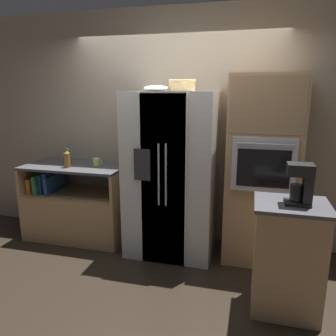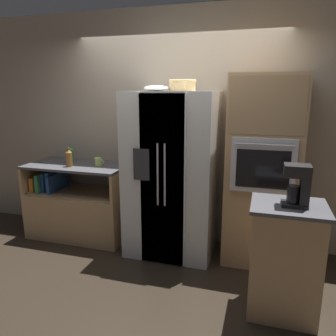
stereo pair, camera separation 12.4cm
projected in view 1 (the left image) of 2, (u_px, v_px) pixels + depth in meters
The scene contains 12 objects.
ground_plane at pixel (167, 249), 3.92m from camera, with size 20.00×20.00×0.00m, color black.
wall_back at pixel (177, 128), 4.02m from camera, with size 12.00×0.06×2.80m.
counter_left at pixel (77, 210), 4.22m from camera, with size 1.26×0.67×0.95m.
refrigerator at pixel (172, 174), 3.73m from camera, with size 0.98×0.80×1.85m.
wall_oven at pixel (262, 170), 3.53m from camera, with size 0.75×0.69×2.02m.
island_counter at pixel (287, 257), 2.76m from camera, with size 0.59×0.51×0.97m.
wicker_basket at pixel (182, 85), 3.52m from camera, with size 0.30×0.30×0.12m.
fruit_bowl at pixel (156, 88), 3.51m from camera, with size 0.27×0.27×0.06m.
bottle_tall at pixel (67, 158), 3.94m from camera, with size 0.08×0.08×0.24m.
bottle_short at pixel (68, 155), 4.12m from camera, with size 0.07×0.07×0.25m.
mug at pixel (97, 162), 4.00m from camera, with size 0.12×0.08×0.10m.
coffee_maker at pixel (302, 182), 2.57m from camera, with size 0.20×0.16×0.33m.
Camera 1 is at (0.91, -3.47, 1.86)m, focal length 35.00 mm.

